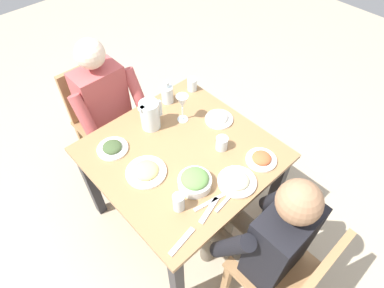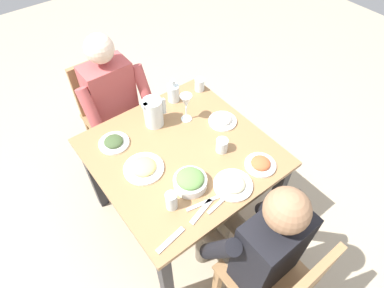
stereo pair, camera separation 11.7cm
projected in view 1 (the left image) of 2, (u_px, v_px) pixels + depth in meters
ground_plane at (184, 212)px, 2.44m from camera, size 8.00×8.00×0.00m
dining_table at (182, 162)px, 1.98m from camera, size 0.99×0.99×0.72m
chair_near at (290, 275)px, 1.66m from camera, size 0.40×0.40×0.87m
chair_far at (100, 114)px, 2.45m from camera, size 0.40×0.40×0.87m
diner_near at (263, 235)px, 1.65m from camera, size 0.48×0.53×1.16m
diner_far at (112, 113)px, 2.24m from camera, size 0.48×0.53×1.16m
water_pitcher at (151, 115)px, 1.97m from camera, size 0.16×0.12×0.19m
salad_bowl at (195, 181)px, 1.72m from camera, size 0.18×0.18×0.09m
plate_beans at (237, 181)px, 1.75m from camera, size 0.21×0.21×0.04m
plate_fries at (146, 171)px, 1.79m from camera, size 0.23×0.23×0.05m
plate_yoghurt at (219, 118)px, 2.06m from camera, size 0.18×0.18×0.06m
plate_dolmas at (112, 148)px, 1.90m from camera, size 0.18×0.18×0.04m
plate_rice_curry at (261, 159)px, 1.85m from camera, size 0.18×0.18×0.05m
water_glass_by_pitcher at (222, 143)px, 1.89m from camera, size 0.07×0.07×0.09m
water_glass_near_left at (192, 84)px, 2.25m from camera, size 0.07×0.07×0.09m
water_glass_far_left at (179, 202)px, 1.62m from camera, size 0.06×0.06×0.11m
wine_glass at (182, 103)px, 1.97m from camera, size 0.08×0.08×0.20m
oil_carafe at (167, 95)px, 2.16m from camera, size 0.08×0.08×0.16m
fork_near at (182, 241)px, 1.53m from camera, size 0.17×0.05×0.01m
knife_near at (227, 200)px, 1.68m from camera, size 0.19×0.04×0.01m
fork_far at (209, 210)px, 1.64m from camera, size 0.17×0.07×0.01m
knife_far at (209, 202)px, 1.67m from camera, size 0.18×0.06×0.01m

